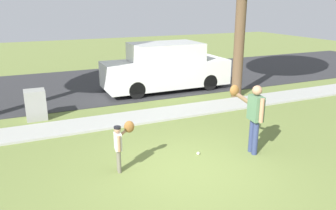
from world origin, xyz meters
The scene contains 8 objects.
ground_plane centered at (0.00, 3.50, 0.00)m, with size 48.00×48.00×0.00m, color olive.
sidewalk_strip centered at (0.00, 3.60, 0.03)m, with size 36.00×1.20×0.06m, color #A3A39E.
road_surface centered at (0.00, 8.60, 0.01)m, with size 36.00×6.80×0.02m, color #2D2D30.
person_adult centered at (1.77, 0.15, 1.02)m, with size 0.66×0.68×1.65m.
person_child centered at (-1.28, 0.56, 0.69)m, with size 0.49×0.38×1.06m.
baseball centered at (0.57, 0.55, 0.04)m, with size 0.07×0.07×0.07m, color white.
utility_cabinet centered at (-2.72, 4.79, 0.46)m, with size 0.60×0.53×0.92m, color gray.
parked_van_white centered at (2.36, 6.53, 0.90)m, with size 5.00×1.95×1.88m.
Camera 1 is at (-3.02, -5.75, 3.45)m, focal length 35.93 mm.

